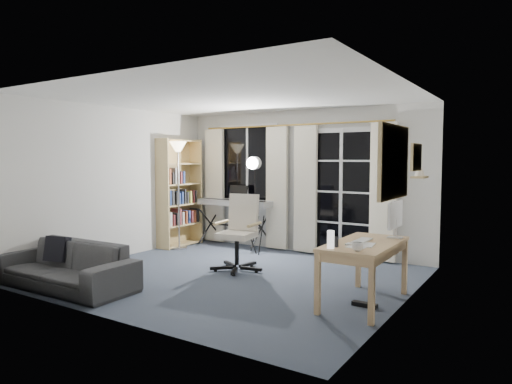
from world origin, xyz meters
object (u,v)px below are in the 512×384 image
mug (358,246)px  office_chair (241,225)px  bookshelf (178,195)px  torchiere_lamp (178,163)px  sofa (65,258)px  keyboard_piano (235,204)px  studio_light (254,174)px  monitor (395,216)px  desk (365,250)px

mug → office_chair: bearing=152.8°
bookshelf → mug: bearing=-24.6°
torchiere_lamp → sofa: (0.47, -2.59, -1.14)m
office_chair → sofa: size_ratio=0.56×
bookshelf → torchiere_lamp: bearing=-43.9°
bookshelf → sofa: size_ratio=1.01×
office_chair → sofa: 2.36m
keyboard_piano → sofa: bearing=-95.3°
mug → sofa: mug is taller
bookshelf → studio_light: size_ratio=1.17×
monitor → sofa: bearing=-152.5°
torchiere_lamp → studio_light: bearing=14.5°
keyboard_piano → mug: size_ratio=12.86×
studio_light → mug: size_ratio=14.91×
bookshelf → desk: 4.27m
keyboard_piano → office_chair: bearing=-52.6°
office_chair → desk: 2.13m
office_chair → torchiere_lamp: bearing=152.4°
keyboard_piano → sofa: size_ratio=0.75×
bookshelf → studio_light: (1.57, 0.13, 0.41)m
keyboard_piano → mug: bearing=-37.8°
desk → mug: (0.10, -0.50, 0.14)m
bookshelf → keyboard_piano: (0.97, 0.43, -0.14)m
bookshelf → desk: bearing=-19.1°
office_chair → mug: office_chair is taller
keyboard_piano → torchiere_lamp: bearing=-139.1°
torchiere_lamp → sofa: 2.87m
office_chair → sofa: bearing=-130.7°
torchiere_lamp → monitor: (3.98, -0.77, -0.58)m
torchiere_lamp → office_chair: bearing=-19.5°
torchiere_lamp → monitor: 4.09m
desk → mug: bearing=-78.7°
sofa → studio_light: bearing=72.0°
desk → sofa: bearing=-157.4°
monitor → studio_light: bearing=157.0°
desk → sofa: 3.58m
mug → bookshelf: bearing=154.7°
torchiere_lamp → monitor: torchiere_lamp is taller
mug → sofa: size_ratio=0.06×
office_chair → desk: (2.04, -0.60, -0.04)m
keyboard_piano → office_chair: keyboard_piano is taller
keyboard_piano → sofa: keyboard_piano is taller
desk → studio_light: bearing=147.3°
office_chair → mug: (2.14, -1.10, 0.10)m
studio_light → office_chair: 1.25m
desk → monitor: size_ratio=2.59×
bookshelf → studio_light: 1.63m
studio_light → mug: studio_light is taller
bookshelf → sofa: bookshelf is taller
monitor → sofa: (-3.50, -1.82, -0.56)m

